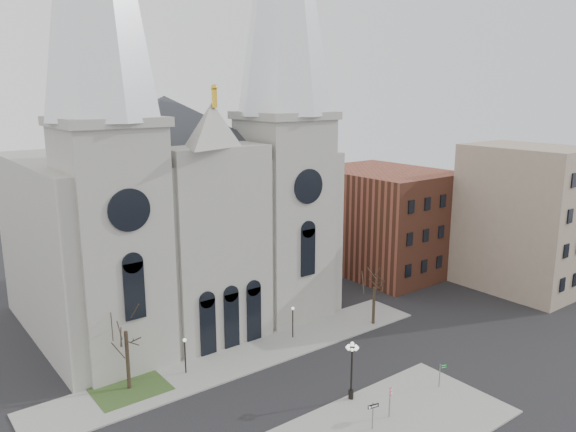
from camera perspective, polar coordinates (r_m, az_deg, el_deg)
ground at (r=46.95m, az=3.50°, el=-18.91°), size 160.00×160.00×0.00m
sidewalk_near at (r=45.75m, az=10.90°, el=-19.96°), size 18.00×10.00×0.14m
sidewalk_far at (r=54.62m, az=-4.31°, el=-14.03°), size 40.00×6.00×0.14m
grass_patch at (r=51.03m, az=-15.80°, el=-16.52°), size 6.00×5.00×0.18m
cathedral at (r=59.45m, az=-10.93°, el=6.56°), size 33.00×26.66×54.00m
bg_building_brick at (r=78.75m, az=9.61°, el=-0.41°), size 14.00×18.00×14.00m
bg_building_tan at (r=75.45m, az=22.79°, el=-0.25°), size 10.00×14.00×18.00m
tree_left at (r=48.64m, az=-16.19°, el=-10.84°), size 3.20×3.20×7.50m
tree_right at (r=60.37m, az=8.78°, el=-6.94°), size 3.20×3.20×6.00m
ped_lamp_left at (r=51.35m, az=-10.42°, el=-13.22°), size 0.32×0.32×3.26m
ped_lamp_right at (r=57.20m, az=0.49°, el=-10.22°), size 0.32×0.32×3.26m
stop_sign at (r=45.32m, az=10.31°, el=-17.46°), size 0.91×0.24×2.58m
globe_lamp at (r=46.60m, az=6.50°, el=-14.64°), size 1.07×1.07×4.96m
one_way_sign at (r=43.97m, az=8.61°, el=-19.02°), size 0.91×0.25×2.12m
street_name_sign at (r=50.55m, az=15.24°, el=-15.14°), size 0.63×0.25×2.05m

